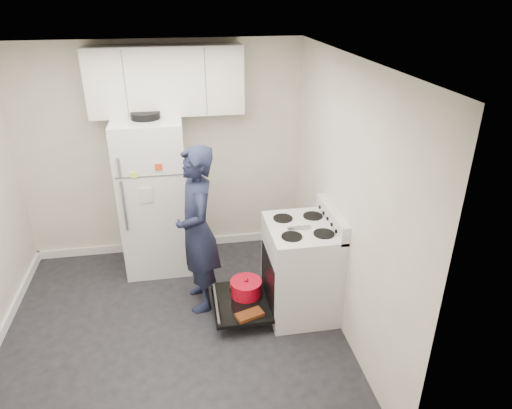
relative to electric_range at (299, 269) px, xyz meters
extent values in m
cube|color=black|center=(-1.26, -0.15, -0.47)|extent=(3.20, 3.20, 0.01)
cube|color=white|center=(-1.26, -0.15, 2.03)|extent=(3.20, 3.20, 0.01)
cube|color=beige|center=(-1.26, 1.45, 0.78)|extent=(3.20, 0.01, 2.50)
cube|color=beige|center=(-1.26, -1.75, 0.78)|extent=(3.20, 0.01, 2.50)
cube|color=beige|center=(0.34, -0.15, 0.78)|extent=(0.01, 3.20, 2.50)
cube|color=white|center=(-1.26, 1.44, -0.42)|extent=(3.20, 0.03, 0.10)
cube|color=silver|center=(0.01, 0.00, -0.01)|extent=(0.65, 0.76, 0.92)
cube|color=black|center=(-0.06, 0.00, -0.07)|extent=(0.53, 0.60, 0.52)
cube|color=orange|center=(0.21, 0.00, -0.07)|extent=(0.02, 0.56, 0.46)
cylinder|color=black|center=(-0.01, 0.00, -0.25)|extent=(0.34, 0.34, 0.02)
cube|color=silver|center=(0.30, 0.00, 0.54)|extent=(0.08, 0.76, 0.18)
cube|color=silver|center=(0.01, 0.00, 0.47)|extent=(0.65, 0.76, 0.03)
cube|color=#B2B2B7|center=(-0.04, -0.05, 0.50)|extent=(0.22, 0.03, 0.01)
cube|color=black|center=(-0.59, 0.00, -0.32)|extent=(0.55, 0.70, 0.03)
cylinder|color=#B2B2B7|center=(-0.83, 0.00, -0.29)|extent=(0.02, 0.66, 0.02)
cylinder|color=red|center=(-0.52, 0.09, -0.23)|extent=(0.31, 0.31, 0.14)
cylinder|color=red|center=(-0.52, 0.09, -0.15)|extent=(0.32, 0.32, 0.02)
sphere|color=red|center=(-0.52, 0.09, -0.12)|extent=(0.04, 0.04, 0.04)
cube|color=#9D4011|center=(-0.54, -0.25, -0.29)|extent=(0.29, 0.21, 0.04)
cube|color=#9D4011|center=(-0.54, 0.20, -0.29)|extent=(0.28, 0.16, 0.04)
cube|color=silver|center=(-1.40, 1.10, 0.41)|extent=(0.72, 0.70, 1.75)
cube|color=#4C4C4C|center=(-1.40, 0.75, 0.79)|extent=(0.68, 0.01, 0.01)
cube|color=#B2B2B7|center=(-1.68, 0.73, 0.91)|extent=(0.03, 0.03, 0.20)
cube|color=#B2B2B7|center=(-1.68, 0.73, 0.49)|extent=(0.03, 0.03, 0.55)
cylinder|color=black|center=(-1.40, 1.10, 1.32)|extent=(0.30, 0.30, 0.07)
cube|color=yellow|center=(-1.55, 0.74, 0.81)|extent=(0.06, 0.01, 0.06)
cube|color=red|center=(-1.30, 0.74, 0.88)|extent=(0.07, 0.01, 0.07)
cube|color=beige|center=(-1.45, 0.74, 0.58)|extent=(0.12, 0.01, 0.16)
cube|color=silver|center=(-1.16, 1.28, 1.63)|extent=(1.60, 0.33, 0.70)
imported|color=#171D35|center=(-0.96, 0.27, 0.38)|extent=(0.47, 0.66, 1.70)
camera|label=1|loc=(-1.06, -3.64, 2.52)|focal=32.00mm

